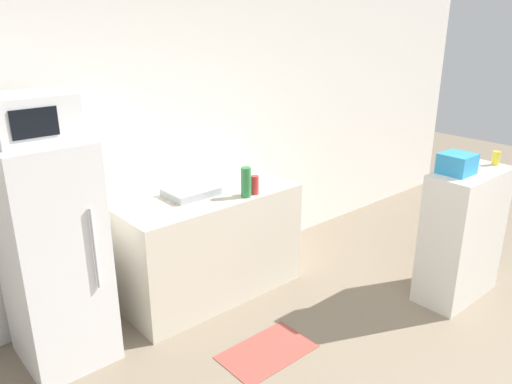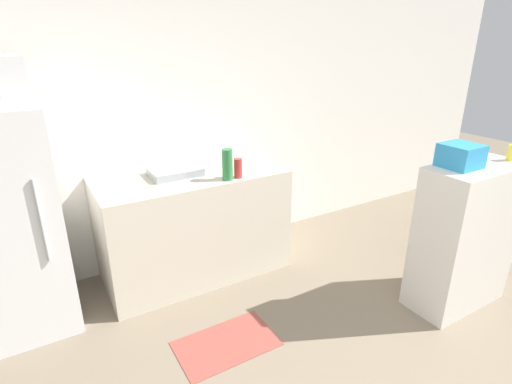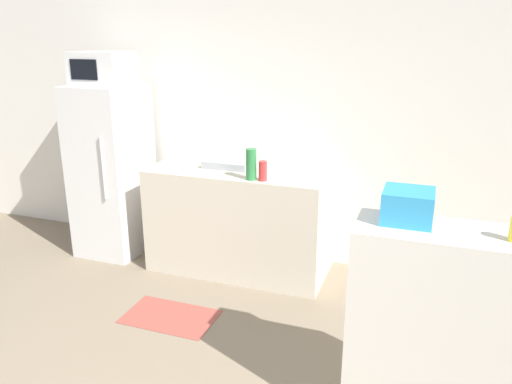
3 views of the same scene
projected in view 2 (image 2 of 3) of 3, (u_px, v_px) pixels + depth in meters
wall_back at (186, 115)px, 3.46m from camera, size 8.00×0.06×2.60m
refrigerator at (15, 224)px, 2.64m from camera, size 0.56×0.66×1.56m
counter at (194, 224)px, 3.39m from camera, size 1.52×0.72×0.90m
sink_basin at (175, 171)px, 3.19m from camera, size 0.39×0.31×0.06m
bottle_tall at (227, 165)px, 3.06m from camera, size 0.08×0.08×0.24m
bottle_short at (238, 168)px, 3.12m from camera, size 0.07×0.07×0.15m
shelf_cabinet at (464, 237)px, 2.95m from camera, size 0.77×0.37×1.10m
basket at (461, 156)px, 2.70m from camera, size 0.24×0.23×0.16m
jar at (512, 153)px, 2.85m from camera, size 0.06×0.06×0.11m
kitchen_rug at (226, 343)px, 2.69m from camera, size 0.67×0.41×0.01m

